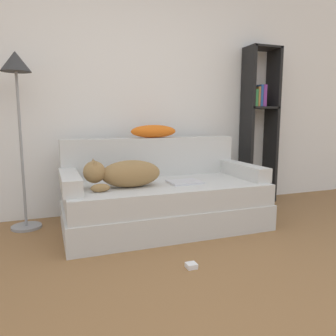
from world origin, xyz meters
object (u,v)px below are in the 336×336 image
at_px(couch, 164,205).
at_px(floor_lamp, 17,89).
at_px(throw_pillow, 154,131).
at_px(dog, 124,173).
at_px(laptop, 185,182).
at_px(power_adapter, 191,266).
at_px(bookshelf, 259,118).

bearing_deg(couch, floor_lamp, 161.46).
height_order(throw_pillow, floor_lamp, floor_lamp).
bearing_deg(throw_pillow, dog, -131.98).
distance_m(laptop, throw_pillow, 0.66).
distance_m(couch, laptop, 0.29).
relative_size(throw_pillow, power_adapter, 6.69).
distance_m(throw_pillow, bookshelf, 1.40).
relative_size(throw_pillow, floor_lamp, 0.30).
bearing_deg(bookshelf, dog, -161.08).
bearing_deg(couch, power_adapter, -97.81).
bearing_deg(floor_lamp, couch, -18.54).
distance_m(couch, dog, 0.53).
distance_m(laptop, floor_lamp, 1.70).
xyz_separation_m(couch, dog, (-0.40, -0.09, 0.34)).
distance_m(dog, laptop, 0.58).
height_order(couch, bookshelf, bookshelf).
bearing_deg(throw_pillow, laptop, -72.39).
xyz_separation_m(couch, floor_lamp, (-1.22, 0.41, 1.06)).
bearing_deg(laptop, floor_lamp, 158.35).
distance_m(bookshelf, power_adapter, 2.31).
distance_m(laptop, power_adapter, 0.94).
height_order(couch, floor_lamp, floor_lamp).
distance_m(throw_pillow, power_adapter, 1.53).
xyz_separation_m(throw_pillow, bookshelf, (1.38, 0.15, 0.14)).
distance_m(dog, floor_lamp, 1.20).
bearing_deg(floor_lamp, bookshelf, 2.65).
bearing_deg(power_adapter, floor_lamp, 130.52).
xyz_separation_m(dog, throw_pillow, (0.42, 0.47, 0.34)).
height_order(floor_lamp, power_adapter, floor_lamp).
height_order(throw_pillow, bookshelf, bookshelf).
bearing_deg(laptop, couch, 151.51).
bearing_deg(floor_lamp, laptop, -19.53).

